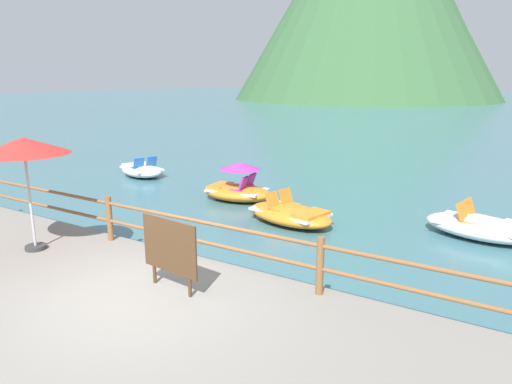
% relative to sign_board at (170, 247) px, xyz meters
% --- Properties ---
extents(ground_plane, '(200.00, 200.00, 0.00)m').
position_rel_sign_board_xyz_m(ground_plane, '(-0.28, 39.56, -1.13)').
color(ground_plane, '#3D6B75').
extents(promenade_dock, '(28.00, 8.00, 0.40)m').
position_rel_sign_board_xyz_m(promenade_dock, '(-0.28, -2.64, -0.93)').
color(promenade_dock, gray).
rests_on(promenade_dock, ground).
extents(dock_railing, '(23.92, 0.12, 0.95)m').
position_rel_sign_board_xyz_m(dock_railing, '(-0.28, 1.11, -0.15)').
color(dock_railing, brown).
rests_on(dock_railing, promenade_dock).
extents(sign_board, '(1.18, 0.16, 1.19)m').
position_rel_sign_board_xyz_m(sign_board, '(0.00, 0.00, 0.00)').
color(sign_board, silver).
rests_on(sign_board, promenade_dock).
extents(beach_umbrella, '(1.70, 1.70, 2.24)m').
position_rel_sign_board_xyz_m(beach_umbrella, '(-3.53, -0.05, 1.32)').
color(beach_umbrella, '#B2B2B7').
rests_on(beach_umbrella, promenade_dock).
extents(pedal_boat_0, '(2.75, 1.86, 0.82)m').
position_rel_sign_board_xyz_m(pedal_boat_0, '(-0.54, 5.20, -0.88)').
color(pedal_boat_0, orange).
rests_on(pedal_boat_0, ground).
extents(pedal_boat_2, '(2.46, 1.95, 0.82)m').
position_rel_sign_board_xyz_m(pedal_boat_2, '(-8.16, 7.47, -0.88)').
color(pedal_boat_2, white).
rests_on(pedal_boat_2, ground).
extents(pedal_boat_4, '(2.75, 1.82, 0.85)m').
position_rel_sign_board_xyz_m(pedal_boat_4, '(3.86, 6.59, -0.86)').
color(pedal_boat_4, white).
rests_on(pedal_boat_4, ground).
extents(pedal_boat_5, '(2.37, 1.56, 1.21)m').
position_rel_sign_board_xyz_m(pedal_boat_5, '(-3.01, 6.43, -0.72)').
color(pedal_boat_5, orange).
rests_on(pedal_boat_5, ground).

